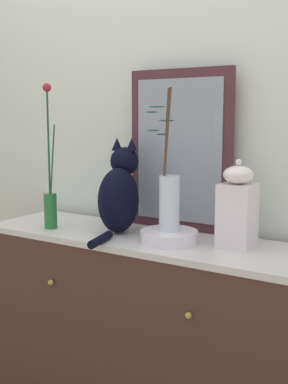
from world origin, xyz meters
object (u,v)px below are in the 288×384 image
Objects in this scene: mirror_leaning at (180,151)px; bowl_porcelain at (169,236)px; cat_sitting at (120,194)px; vase_glass_clear at (169,196)px; jar_lidded_porcelain at (237,208)px; sideboard at (144,337)px; vase_slim_green at (50,196)px.

bowl_porcelain is (0.07, -0.22, -0.31)m from mirror_leaning.
cat_sitting is 0.26m from vase_glass_clear.
sideboard is at bearing -173.42° from jar_lidded_porcelain.
mirror_leaning is 2.06× the size of jar_lidded_porcelain.
bowl_porcelain is (0.26, -0.05, -0.14)m from cat_sitting.
sideboard is 3.45× the size of cat_sitting.
jar_lidded_porcelain is at bearing 3.61° from cat_sitting.
sideboard is 0.61m from cat_sitting.
vase_glass_clear is (0.26, -0.05, 0.02)m from cat_sitting.
cat_sitting is at bearing 19.85° from vase_slim_green.
jar_lidded_porcelain is at bearing 17.94° from bowl_porcelain.
vase_glass_clear is (-0.00, 0.00, 0.16)m from bowl_porcelain.
sideboard is 0.79m from mirror_leaning.
bowl_porcelain is (0.14, -0.03, 0.46)m from sideboard.
mirror_leaning reaches higher than bowl_porcelain.
cat_sitting is at bearing -176.39° from jar_lidded_porcelain.
sideboard is 2.12× the size of mirror_leaning.
jar_lidded_porcelain is (0.79, 0.14, 0.01)m from vase_slim_green.
sideboard is 0.48m from bowl_porcelain.
bowl_porcelain is 0.16m from vase_glass_clear.
bowl_porcelain is 0.28m from jar_lidded_porcelain.
vase_glass_clear is at bearing -14.70° from sideboard.
vase_slim_green is at bearing -167.37° from sideboard.
sideboard is 2.64× the size of vase_glass_clear.
jar_lidded_porcelain is (0.38, 0.04, 0.58)m from sideboard.
vase_glass_clear is at bearing -162.30° from jar_lidded_porcelain.
sideboard is 0.71m from vase_slim_green.
bowl_porcelain is at bearing -14.38° from sideboard.
cat_sitting is 0.50m from jar_lidded_porcelain.
vase_slim_green reaches higher than vase_glass_clear.
cat_sitting is at bearing 169.80° from vase_glass_clear.
cat_sitting is 0.30m from bowl_porcelain.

